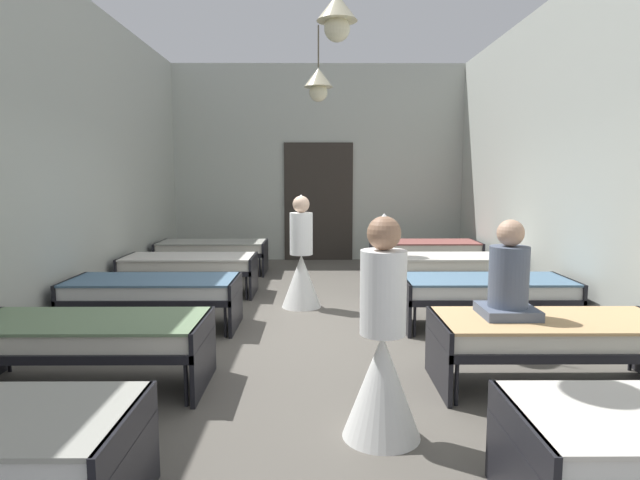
{
  "coord_description": "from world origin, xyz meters",
  "views": [
    {
      "loc": [
        -0.03,
        -5.91,
        1.72
      ],
      "look_at": [
        0.0,
        -0.23,
        1.04
      ],
      "focal_mm": 29.82,
      "sensor_mm": 36.0,
      "label": 1
    }
  ],
  "objects": [
    {
      "name": "ground_plane",
      "position": [
        0.0,
        0.0,
        -0.05
      ],
      "size": [
        6.47,
        10.61,
        0.1
      ],
      "primitive_type": "cube",
      "color": "#59544C"
    },
    {
      "name": "room_shell",
      "position": [
        0.0,
        1.24,
        1.99
      ],
      "size": [
        6.27,
        10.21,
        3.96
      ],
      "color": "#B2B7AD",
      "rests_on": "ground"
    },
    {
      "name": "bed_left_row_1",
      "position": [
        -1.89,
        -1.72,
        0.44
      ],
      "size": [
        1.9,
        0.84,
        0.57
      ],
      "color": "black",
      "rests_on": "ground"
    },
    {
      "name": "bed_right_row_1",
      "position": [
        1.89,
        -1.72,
        0.44
      ],
      "size": [
        1.9,
        0.84,
        0.57
      ],
      "color": "black",
      "rests_on": "ground"
    },
    {
      "name": "bed_left_row_2",
      "position": [
        -1.89,
        0.0,
        0.44
      ],
      "size": [
        1.9,
        0.84,
        0.57
      ],
      "color": "black",
      "rests_on": "ground"
    },
    {
      "name": "bed_right_row_2",
      "position": [
        1.89,
        0.0,
        0.44
      ],
      "size": [
        1.9,
        0.84,
        0.57
      ],
      "color": "black",
      "rests_on": "ground"
    },
    {
      "name": "bed_left_row_3",
      "position": [
        -1.89,
        1.72,
        0.44
      ],
      "size": [
        1.9,
        0.84,
        0.57
      ],
      "color": "black",
      "rests_on": "ground"
    },
    {
      "name": "bed_right_row_3",
      "position": [
        1.89,
        1.72,
        0.44
      ],
      "size": [
        1.9,
        0.84,
        0.57
      ],
      "color": "black",
      "rests_on": "ground"
    },
    {
      "name": "bed_left_row_4",
      "position": [
        -1.89,
        3.44,
        0.44
      ],
      "size": [
        1.9,
        0.84,
        0.57
      ],
      "color": "black",
      "rests_on": "ground"
    },
    {
      "name": "bed_right_row_4",
      "position": [
        1.89,
        3.44,
        0.44
      ],
      "size": [
        1.9,
        0.84,
        0.57
      ],
      "color": "black",
      "rests_on": "ground"
    },
    {
      "name": "nurse_near_aisle",
      "position": [
        -0.24,
        0.99,
        0.53
      ],
      "size": [
        0.52,
        0.52,
        1.49
      ],
      "rotation": [
        0.0,
        0.0,
        4.21
      ],
      "color": "white",
      "rests_on": "ground"
    },
    {
      "name": "nurse_mid_aisle",
      "position": [
        0.39,
        -2.55,
        0.53
      ],
      "size": [
        0.52,
        0.52,
        1.49
      ],
      "rotation": [
        0.0,
        0.0,
        1.13
      ],
      "color": "white",
      "rests_on": "ground"
    },
    {
      "name": "patient_seated_primary",
      "position": [
        1.54,
        -1.64,
        0.87
      ],
      "size": [
        0.44,
        0.44,
        0.8
      ],
      "color": "#515B70",
      "rests_on": "bed_right_row_1"
    }
  ]
}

